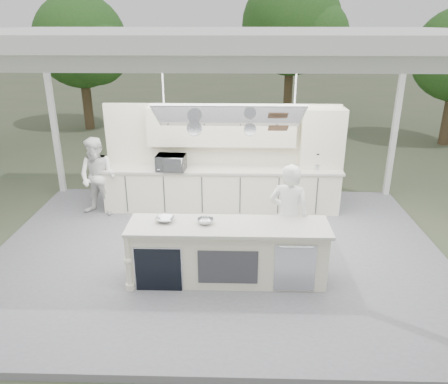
{
  "coord_description": "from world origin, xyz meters",
  "views": [
    {
      "loc": [
        0.3,
        -6.92,
        3.97
      ],
      "look_at": [
        0.1,
        0.4,
        1.1
      ],
      "focal_mm": 35.0,
      "sensor_mm": 36.0,
      "label": 1
    }
  ],
  "objects_px": {
    "demo_island": "(227,253)",
    "back_counter": "(222,188)",
    "head_chef": "(289,217)",
    "sous_chef": "(98,177)"
  },
  "relations": [
    {
      "from": "demo_island",
      "to": "back_counter",
      "type": "height_order",
      "value": "same"
    },
    {
      "from": "head_chef",
      "to": "sous_chef",
      "type": "height_order",
      "value": "head_chef"
    },
    {
      "from": "head_chef",
      "to": "sous_chef",
      "type": "relative_size",
      "value": 1.08
    },
    {
      "from": "head_chef",
      "to": "sous_chef",
      "type": "xyz_separation_m",
      "value": [
        -3.73,
        2.03,
        -0.06
      ]
    },
    {
      "from": "demo_island",
      "to": "sous_chef",
      "type": "relative_size",
      "value": 1.86
    },
    {
      "from": "demo_island",
      "to": "head_chef",
      "type": "xyz_separation_m",
      "value": [
        0.99,
        0.44,
        0.42
      ]
    },
    {
      "from": "demo_island",
      "to": "sous_chef",
      "type": "distance_m",
      "value": 3.7
    },
    {
      "from": "demo_island",
      "to": "back_counter",
      "type": "bearing_deg",
      "value": 93.63
    },
    {
      "from": "head_chef",
      "to": "back_counter",
      "type": "bearing_deg",
      "value": -45.44
    },
    {
      "from": "back_counter",
      "to": "head_chef",
      "type": "relative_size",
      "value": 2.83
    }
  ]
}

